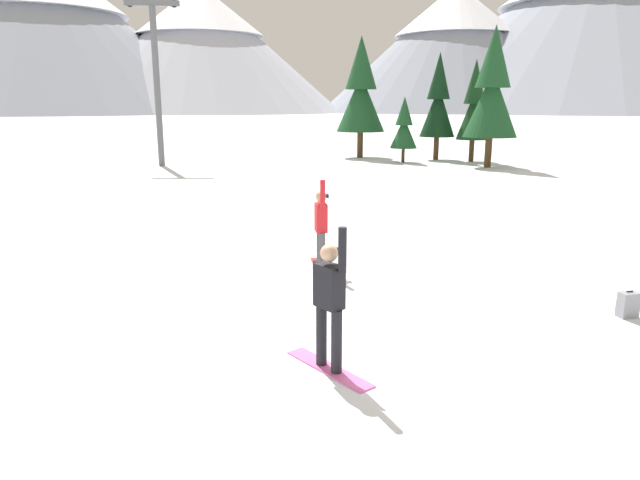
{
  "coord_description": "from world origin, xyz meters",
  "views": [
    {
      "loc": [
        -1.18,
        -8.29,
        3.57
      ],
      "look_at": [
        -0.41,
        2.49,
        1.0
      ],
      "focal_mm": 32.28,
      "sensor_mm": 36.0,
      "label": 1
    }
  ],
  "objects_px": {
    "backpack_grey": "(628,305)",
    "pine_tree_slender": "(404,127)",
    "snowboarder_foreground": "(329,303)",
    "pine_tree_tall": "(474,106)",
    "snowboarder_midground": "(321,227)",
    "ski_lift_tower": "(156,73)",
    "pine_tree_short": "(492,91)",
    "pine_tree_young": "(361,92)",
    "pine_tree_twin": "(438,102)"
  },
  "relations": [
    {
      "from": "backpack_grey",
      "to": "ski_lift_tower",
      "type": "distance_m",
      "value": 29.04
    },
    {
      "from": "snowboarder_foreground",
      "to": "pine_tree_short",
      "type": "distance_m",
      "value": 27.65
    },
    {
      "from": "backpack_grey",
      "to": "pine_tree_tall",
      "type": "height_order",
      "value": "pine_tree_tall"
    },
    {
      "from": "pine_tree_tall",
      "to": "ski_lift_tower",
      "type": "relative_size",
      "value": 0.68
    },
    {
      "from": "pine_tree_young",
      "to": "ski_lift_tower",
      "type": "xyz_separation_m",
      "value": [
        -12.35,
        -4.36,
        0.95
      ]
    },
    {
      "from": "pine_tree_tall",
      "to": "pine_tree_slender",
      "type": "bearing_deg",
      "value": -177.68
    },
    {
      "from": "pine_tree_short",
      "to": "ski_lift_tower",
      "type": "height_order",
      "value": "ski_lift_tower"
    },
    {
      "from": "snowboarder_midground",
      "to": "ski_lift_tower",
      "type": "distance_m",
      "value": 23.91
    },
    {
      "from": "pine_tree_short",
      "to": "pine_tree_tall",
      "type": "relative_size",
      "value": 1.25
    },
    {
      "from": "pine_tree_young",
      "to": "snowboarder_midground",
      "type": "bearing_deg",
      "value": -99.78
    },
    {
      "from": "pine_tree_tall",
      "to": "snowboarder_midground",
      "type": "bearing_deg",
      "value": -115.61
    },
    {
      "from": "backpack_grey",
      "to": "pine_tree_young",
      "type": "height_order",
      "value": "pine_tree_young"
    },
    {
      "from": "snowboarder_foreground",
      "to": "pine_tree_tall",
      "type": "relative_size",
      "value": 0.33
    },
    {
      "from": "pine_tree_tall",
      "to": "ski_lift_tower",
      "type": "height_order",
      "value": "ski_lift_tower"
    },
    {
      "from": "ski_lift_tower",
      "to": "snowboarder_foreground",
      "type": "bearing_deg",
      "value": -74.57
    },
    {
      "from": "snowboarder_midground",
      "to": "pine_tree_tall",
      "type": "height_order",
      "value": "pine_tree_tall"
    },
    {
      "from": "pine_tree_short",
      "to": "pine_tree_slender",
      "type": "xyz_separation_m",
      "value": [
        -4.23,
        3.16,
        -2.06
      ]
    },
    {
      "from": "snowboarder_foreground",
      "to": "ski_lift_tower",
      "type": "xyz_separation_m",
      "value": [
        -7.51,
        27.23,
        4.27
      ]
    },
    {
      "from": "backpack_grey",
      "to": "snowboarder_midground",
      "type": "bearing_deg",
      "value": 146.04
    },
    {
      "from": "snowboarder_foreground",
      "to": "snowboarder_midground",
      "type": "bearing_deg",
      "value": 87.07
    },
    {
      "from": "snowboarder_midground",
      "to": "ski_lift_tower",
      "type": "xyz_separation_m",
      "value": [
        -7.77,
        22.2,
        4.3
      ]
    },
    {
      "from": "backpack_grey",
      "to": "ski_lift_tower",
      "type": "relative_size",
      "value": 0.05
    },
    {
      "from": "snowboarder_foreground",
      "to": "pine_tree_young",
      "type": "height_order",
      "value": "pine_tree_young"
    },
    {
      "from": "pine_tree_young",
      "to": "ski_lift_tower",
      "type": "height_order",
      "value": "ski_lift_tower"
    },
    {
      "from": "snowboarder_midground",
      "to": "pine_tree_young",
      "type": "xyz_separation_m",
      "value": [
        4.58,
        26.56,
        3.35
      ]
    },
    {
      "from": "ski_lift_tower",
      "to": "pine_tree_tall",
      "type": "bearing_deg",
      "value": 3.44
    },
    {
      "from": "snowboarder_midground",
      "to": "pine_tree_short",
      "type": "distance_m",
      "value": 23.08
    },
    {
      "from": "snowboarder_foreground",
      "to": "pine_tree_young",
      "type": "distance_m",
      "value": 32.12
    },
    {
      "from": "pine_tree_twin",
      "to": "ski_lift_tower",
      "type": "height_order",
      "value": "ski_lift_tower"
    },
    {
      "from": "pine_tree_short",
      "to": "pine_tree_slender",
      "type": "bearing_deg",
      "value": 143.26
    },
    {
      "from": "pine_tree_young",
      "to": "pine_tree_tall",
      "type": "bearing_deg",
      "value": -25.98
    },
    {
      "from": "backpack_grey",
      "to": "pine_tree_short",
      "type": "height_order",
      "value": "pine_tree_short"
    },
    {
      "from": "snowboarder_foreground",
      "to": "pine_tree_twin",
      "type": "height_order",
      "value": "pine_tree_twin"
    },
    {
      "from": "pine_tree_short",
      "to": "pine_tree_young",
      "type": "bearing_deg",
      "value": 134.55
    },
    {
      "from": "pine_tree_twin",
      "to": "pine_tree_short",
      "type": "bearing_deg",
      "value": -69.71
    },
    {
      "from": "snowboarder_foreground",
      "to": "backpack_grey",
      "type": "xyz_separation_m",
      "value": [
        5.28,
        1.65,
        -0.76
      ]
    },
    {
      "from": "pine_tree_short",
      "to": "pine_tree_tall",
      "type": "distance_m",
      "value": 3.45
    },
    {
      "from": "snowboarder_midground",
      "to": "pine_tree_short",
      "type": "height_order",
      "value": "pine_tree_short"
    },
    {
      "from": "snowboarder_foreground",
      "to": "ski_lift_tower",
      "type": "height_order",
      "value": "ski_lift_tower"
    },
    {
      "from": "snowboarder_midground",
      "to": "ski_lift_tower",
      "type": "bearing_deg",
      "value": 109.29
    },
    {
      "from": "backpack_grey",
      "to": "pine_tree_tall",
      "type": "xyz_separation_m",
      "value": [
        6.16,
        26.72,
        3.17
      ]
    },
    {
      "from": "backpack_grey",
      "to": "pine_tree_short",
      "type": "distance_m",
      "value": 24.47
    },
    {
      "from": "snowboarder_midground",
      "to": "backpack_grey",
      "type": "relative_size",
      "value": 4.24
    },
    {
      "from": "pine_tree_twin",
      "to": "pine_tree_slender",
      "type": "bearing_deg",
      "value": -148.25
    },
    {
      "from": "pine_tree_short",
      "to": "pine_tree_tall",
      "type": "height_order",
      "value": "pine_tree_short"
    },
    {
      "from": "pine_tree_short",
      "to": "backpack_grey",
      "type": "bearing_deg",
      "value": -104.42
    },
    {
      "from": "pine_tree_short",
      "to": "pine_tree_slender",
      "type": "distance_m",
      "value": 5.67
    },
    {
      "from": "pine_tree_short",
      "to": "pine_tree_young",
      "type": "xyz_separation_m",
      "value": [
        -6.46,
        6.56,
        0.05
      ]
    },
    {
      "from": "pine_tree_young",
      "to": "backpack_grey",
      "type": "bearing_deg",
      "value": -89.15
    },
    {
      "from": "backpack_grey",
      "to": "pine_tree_slender",
      "type": "distance_m",
      "value": 26.67
    }
  ]
}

